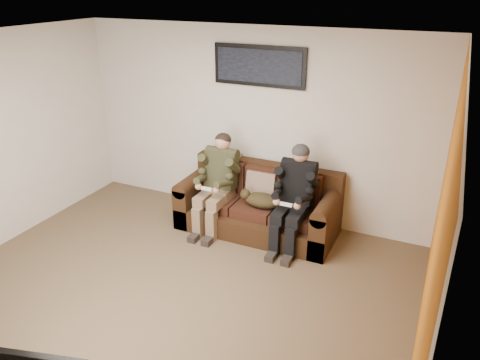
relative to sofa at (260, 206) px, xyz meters
The scene contains 12 objects.
floor 1.88m from the sofa, 100.02° to the right, with size 5.00×5.00×0.00m, color brown.
ceiling 2.94m from the sofa, 100.02° to the right, with size 5.00×5.00×0.00m, color silver.
wall_back 1.12m from the sofa, 127.14° to the left, with size 5.00×5.00×0.00m, color beige.
wall_right 3.00m from the sofa, 39.95° to the right, with size 4.50×4.50×0.00m, color beige.
accent_wall_right 3.00m from the sofa, 40.08° to the right, with size 4.50×4.50×0.00m, color #B86212.
sofa is the anchor object (origin of this frame).
throw_pillow 0.29m from the sofa, 90.00° to the left, with size 0.40×0.11×0.38m, color #836A56.
throw_blanket 0.86m from the sofa, 157.45° to the left, with size 0.42×0.21×0.08m, color gray.
person_left 0.68m from the sofa, 162.02° to the right, with size 0.51×0.87×1.27m.
person_right 0.68m from the sofa, 17.94° to the right, with size 0.51×0.86×1.28m.
cat 0.28m from the sofa, 64.71° to the right, with size 0.66×0.26×0.24m.
framed_poster 1.83m from the sofa, 117.04° to the left, with size 1.25×0.05×0.52m.
Camera 1 is at (2.43, -3.37, 3.13)m, focal length 35.00 mm.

